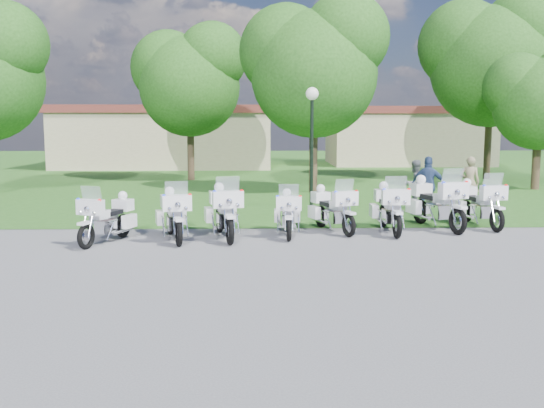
{
  "coord_description": "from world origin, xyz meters",
  "views": [
    {
      "loc": [
        0.23,
        -13.95,
        2.99
      ],
      "look_at": [
        0.57,
        1.2,
        0.95
      ],
      "focal_mm": 40.0,
      "sensor_mm": 36.0,
      "label": 1
    }
  ],
  "objects_px": {
    "motorcycle_1": "(173,214)",
    "motorcycle_4": "(332,209)",
    "motorcycle_7": "(479,203)",
    "bystander_a": "(470,183)",
    "motorcycle_0": "(108,218)",
    "bystander_b": "(415,184)",
    "motorcycle_5": "(389,208)",
    "motorcycle_2": "(223,211)",
    "lamp_post": "(312,118)",
    "motorcycle_3": "(288,213)",
    "motorcycle_6": "(436,202)",
    "bystander_c": "(428,186)"
  },
  "relations": [
    {
      "from": "motorcycle_6",
      "to": "motorcycle_5",
      "type": "bearing_deg",
      "value": 5.04
    },
    {
      "from": "motorcycle_2",
      "to": "lamp_post",
      "type": "bearing_deg",
      "value": -129.93
    },
    {
      "from": "motorcycle_1",
      "to": "motorcycle_3",
      "type": "height_order",
      "value": "motorcycle_1"
    },
    {
      "from": "motorcycle_5",
      "to": "bystander_b",
      "type": "xyz_separation_m",
      "value": [
        1.87,
        4.52,
        0.17
      ]
    },
    {
      "from": "motorcycle_0",
      "to": "motorcycle_2",
      "type": "bearing_deg",
      "value": -148.49
    },
    {
      "from": "motorcycle_2",
      "to": "bystander_b",
      "type": "bearing_deg",
      "value": -152.34
    },
    {
      "from": "bystander_a",
      "to": "motorcycle_4",
      "type": "bearing_deg",
      "value": 61.26
    },
    {
      "from": "bystander_b",
      "to": "bystander_a",
      "type": "bearing_deg",
      "value": 156.23
    },
    {
      "from": "motorcycle_7",
      "to": "bystander_c",
      "type": "relative_size",
      "value": 1.27
    },
    {
      "from": "motorcycle_1",
      "to": "bystander_a",
      "type": "distance_m",
      "value": 11.1
    },
    {
      "from": "motorcycle_7",
      "to": "motorcycle_2",
      "type": "bearing_deg",
      "value": 3.11
    },
    {
      "from": "motorcycle_1",
      "to": "motorcycle_6",
      "type": "bearing_deg",
      "value": 176.76
    },
    {
      "from": "motorcycle_2",
      "to": "motorcycle_6",
      "type": "bearing_deg",
      "value": -179.64
    },
    {
      "from": "motorcycle_3",
      "to": "motorcycle_5",
      "type": "height_order",
      "value": "motorcycle_5"
    },
    {
      "from": "motorcycle_5",
      "to": "bystander_a",
      "type": "xyz_separation_m",
      "value": [
        3.83,
        4.59,
        0.23
      ]
    },
    {
      "from": "motorcycle_6",
      "to": "bystander_c",
      "type": "distance_m",
      "value": 2.65
    },
    {
      "from": "bystander_b",
      "to": "lamp_post",
      "type": "bearing_deg",
      "value": -24.33
    },
    {
      "from": "motorcycle_6",
      "to": "lamp_post",
      "type": "xyz_separation_m",
      "value": [
        -3.21,
        3.86,
        2.41
      ]
    },
    {
      "from": "motorcycle_0",
      "to": "motorcycle_6",
      "type": "bearing_deg",
      "value": -148.01
    },
    {
      "from": "motorcycle_5",
      "to": "bystander_a",
      "type": "relative_size",
      "value": 1.33
    },
    {
      "from": "motorcycle_4",
      "to": "motorcycle_6",
      "type": "bearing_deg",
      "value": 167.3
    },
    {
      "from": "motorcycle_5",
      "to": "motorcycle_6",
      "type": "xyz_separation_m",
      "value": [
        1.45,
        0.55,
        0.07
      ]
    },
    {
      "from": "motorcycle_0",
      "to": "bystander_b",
      "type": "distance_m",
      "value": 10.93
    },
    {
      "from": "bystander_c",
      "to": "motorcycle_7",
      "type": "bearing_deg",
      "value": 128.21
    },
    {
      "from": "motorcycle_0",
      "to": "motorcycle_1",
      "type": "relative_size",
      "value": 0.92
    },
    {
      "from": "bystander_b",
      "to": "motorcycle_4",
      "type": "bearing_deg",
      "value": 26.18
    },
    {
      "from": "motorcycle_1",
      "to": "motorcycle_3",
      "type": "relative_size",
      "value": 1.07
    },
    {
      "from": "motorcycle_1",
      "to": "bystander_b",
      "type": "xyz_separation_m",
      "value": [
        7.66,
        5.46,
        0.19
      ]
    },
    {
      "from": "bystander_c",
      "to": "motorcycle_4",
      "type": "bearing_deg",
      "value": 59.21
    },
    {
      "from": "motorcycle_5",
      "to": "bystander_c",
      "type": "distance_m",
      "value": 3.72
    },
    {
      "from": "motorcycle_7",
      "to": "bystander_b",
      "type": "xyz_separation_m",
      "value": [
        -0.92,
        3.69,
        0.17
      ]
    },
    {
      "from": "motorcycle_2",
      "to": "lamp_post",
      "type": "height_order",
      "value": "lamp_post"
    },
    {
      "from": "motorcycle_2",
      "to": "motorcycle_6",
      "type": "distance_m",
      "value": 6.1
    },
    {
      "from": "bystander_a",
      "to": "bystander_b",
      "type": "relative_size",
      "value": 1.07
    },
    {
      "from": "bystander_b",
      "to": "motorcycle_3",
      "type": "bearing_deg",
      "value": 20.59
    },
    {
      "from": "motorcycle_1",
      "to": "lamp_post",
      "type": "distance_m",
      "value": 7.16
    },
    {
      "from": "motorcycle_6",
      "to": "bystander_a",
      "type": "distance_m",
      "value": 4.69
    },
    {
      "from": "motorcycle_1",
      "to": "motorcycle_4",
      "type": "xyz_separation_m",
      "value": [
        4.23,
        1.06,
        -0.02
      ]
    },
    {
      "from": "motorcycle_1",
      "to": "motorcycle_5",
      "type": "xyz_separation_m",
      "value": [
        5.79,
        0.95,
        0.02
      ]
    },
    {
      "from": "motorcycle_1",
      "to": "motorcycle_4",
      "type": "distance_m",
      "value": 4.36
    },
    {
      "from": "motorcycle_7",
      "to": "bystander_c",
      "type": "bearing_deg",
      "value": -79.14
    },
    {
      "from": "motorcycle_4",
      "to": "motorcycle_6",
      "type": "xyz_separation_m",
      "value": [
        3.01,
        0.44,
        0.11
      ]
    },
    {
      "from": "motorcycle_0",
      "to": "motorcycle_7",
      "type": "xyz_separation_m",
      "value": [
        10.17,
        2.13,
        0.05
      ]
    },
    {
      "from": "motorcycle_2",
      "to": "bystander_c",
      "type": "distance_m",
      "value": 7.54
    },
    {
      "from": "bystander_b",
      "to": "motorcycle_5",
      "type": "bearing_deg",
      "value": 41.58
    },
    {
      "from": "motorcycle_7",
      "to": "motorcycle_4",
      "type": "bearing_deg",
      "value": 0.39
    },
    {
      "from": "lamp_post",
      "to": "motorcycle_1",
      "type": "bearing_deg",
      "value": -126.93
    },
    {
      "from": "motorcycle_0",
      "to": "motorcycle_1",
      "type": "bearing_deg",
      "value": -147.23
    },
    {
      "from": "motorcycle_4",
      "to": "motorcycle_6",
      "type": "relative_size",
      "value": 0.83
    },
    {
      "from": "motorcycle_7",
      "to": "bystander_a",
      "type": "xyz_separation_m",
      "value": [
        1.04,
        3.77,
        0.23
      ]
    }
  ]
}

